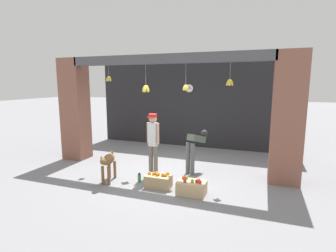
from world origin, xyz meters
The scene contains 12 objects.
ground_plane centered at (0.00, 0.00, 0.00)m, with size 60.00×60.00×0.00m, color gray.
shop_back_wall centered at (0.00, 3.05, 1.53)m, with size 7.27×0.12×3.06m, color #232326.
shop_pillar_left centered at (-2.99, 0.30, 1.53)m, with size 0.70×0.60×3.06m, color brown.
shop_pillar_right centered at (2.99, 0.30, 1.53)m, with size 0.70×0.60×3.06m, color brown.
storefront_awning centered at (0.00, 0.12, 2.92)m, with size 5.37×0.29×0.98m.
dog centered at (-0.94, -1.12, 0.49)m, with size 0.37×0.85×0.72m.
shopkeeper centered at (-0.10, -0.36, 0.92)m, with size 0.34×0.27×1.59m.
worker_stooping centered at (0.83, 0.28, 0.72)m, with size 0.44×0.80×1.07m.
fruit_crate_oranges centered at (0.31, -1.02, 0.15)m, with size 0.58×0.34×0.35m.
fruit_crate_apples centered at (1.11, -1.13, 0.15)m, with size 0.60×0.41×0.35m.
water_bottle centered at (-0.24, -0.89, 0.10)m, with size 0.08×0.08×0.22m.
wall_clock centered at (-0.10, 2.97, 2.14)m, with size 0.30×0.03×0.30m.
Camera 1 is at (2.45, -6.25, 2.34)m, focal length 28.00 mm.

